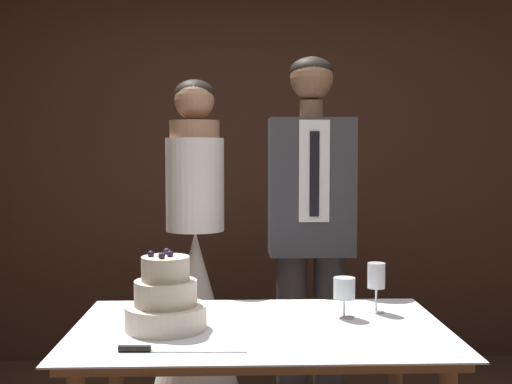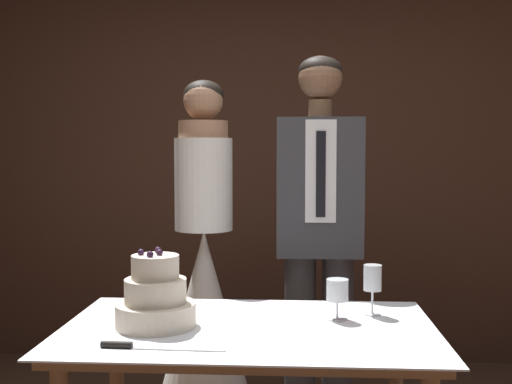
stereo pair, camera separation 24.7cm
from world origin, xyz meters
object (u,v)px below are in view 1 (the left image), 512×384
object	(u,v)px
wine_glass_near	(344,291)
tiered_cake	(166,301)
wine_glass_middle	(376,278)
cake_knife	(157,349)
cake_table	(260,351)
bride	(196,306)
groom	(311,225)

from	to	relation	value
wine_glass_near	tiered_cake	bearing A→B (deg)	-168.47
wine_glass_near	wine_glass_middle	bearing A→B (deg)	29.84
wine_glass_middle	cake_knife	bearing A→B (deg)	-149.32
tiered_cake	wine_glass_near	size ratio (longest dim) A/B	1.88
wine_glass_middle	wine_glass_near	bearing A→B (deg)	-150.16
cake_table	tiered_cake	bearing A→B (deg)	-176.61
bride	wine_glass_near	bearing A→B (deg)	-50.77
bride	wine_glass_middle	bearing A→B (deg)	-41.64
wine_glass_middle	groom	xyz separation A→B (m)	(-0.18, 0.65, 0.13)
tiered_cake	bride	world-z (taller)	bride
tiered_cake	bride	distance (m)	0.90
cake_table	groom	distance (m)	0.96
wine_glass_near	cake_knife	bearing A→B (deg)	-149.14
cake_table	bride	xyz separation A→B (m)	(-0.28, 0.84, -0.04)
tiered_cake	bride	bearing A→B (deg)	86.72
tiered_cake	groom	xyz separation A→B (m)	(0.61, 0.86, 0.16)
wine_glass_near	bride	distance (m)	0.97
groom	cake_knife	bearing A→B (deg)	-118.53
cake_knife	bride	world-z (taller)	bride
cake_table	wine_glass_near	bearing A→B (deg)	19.46
tiered_cake	wine_glass_middle	xyz separation A→B (m)	(0.78, 0.21, 0.03)
tiered_cake	groom	distance (m)	1.07
cake_table	groom	xyz separation A→B (m)	(0.28, 0.84, 0.35)
wine_glass_middle	bride	xyz separation A→B (m)	(-0.74, 0.65, -0.26)
wine_glass_near	wine_glass_middle	size ratio (longest dim) A/B	0.79
cake_knife	wine_glass_near	xyz separation A→B (m)	(0.65, 0.39, 0.09)
wine_glass_middle	groom	distance (m)	0.69
cake_table	wine_glass_middle	size ratio (longest dim) A/B	6.90
wine_glass_middle	groom	size ratio (longest dim) A/B	0.10
tiered_cake	bride	size ratio (longest dim) A/B	0.17
cake_table	bride	bearing A→B (deg)	108.30
cake_knife	tiered_cake	bearing A→B (deg)	92.13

